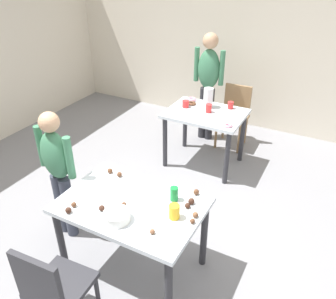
{
  "coord_description": "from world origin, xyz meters",
  "views": [
    {
      "loc": [
        1.27,
        -2.03,
        2.53
      ],
      "look_at": [
        -0.04,
        0.44,
        0.9
      ],
      "focal_mm": 36.96,
      "sensor_mm": 36.0,
      "label": 1
    }
  ],
  "objects": [
    {
      "name": "cup_far_2",
      "position": [
        -0.47,
        1.73,
        0.8
      ],
      "size": [
        0.09,
        0.09,
        0.09
      ],
      "primitive_type": "cylinder",
      "color": "red",
      "rests_on": "dining_table_far"
    },
    {
      "name": "cake_ball_0",
      "position": [
        -0.39,
        -0.56,
        0.77
      ],
      "size": [
        0.05,
        0.05,
        0.05
      ],
      "primitive_type": "sphere",
      "color": "#3D2319",
      "rests_on": "dining_table_near"
    },
    {
      "name": "soda_can",
      "position": [
        0.26,
        -0.03,
        0.81
      ],
      "size": [
        0.07,
        0.07,
        0.12
      ],
      "primitive_type": "cylinder",
      "color": "#198438",
      "rests_on": "dining_table_near"
    },
    {
      "name": "cake_ball_5",
      "position": [
        0.3,
        -0.45,
        0.77
      ],
      "size": [
        0.04,
        0.04,
        0.04
      ],
      "primitive_type": "sphere",
      "color": "brown",
      "rests_on": "dining_table_near"
    },
    {
      "name": "person_girl_near",
      "position": [
        -0.88,
        -0.15,
        0.79
      ],
      "size": [
        0.45,
        0.23,
        1.34
      ],
      "color": "#383D4C",
      "rests_on": "ground_plane"
    },
    {
      "name": "donut_far_0",
      "position": [
        -0.44,
        1.85,
        0.77
      ],
      "size": [
        0.11,
        0.11,
        0.03
      ],
      "primitive_type": "torus",
      "color": "brown",
      "rests_on": "dining_table_far"
    },
    {
      "name": "ground_plane",
      "position": [
        0.0,
        0.0,
        0.0
      ],
      "size": [
        6.4,
        6.4,
        0.0
      ],
      "primitive_type": "plane",
      "color": "gray"
    },
    {
      "name": "donut_far_2",
      "position": [
        -0.5,
        1.98,
        0.77
      ],
      "size": [
        0.12,
        0.12,
        0.04
      ],
      "primitive_type": "torus",
      "color": "pink",
      "rests_on": "dining_table_far"
    },
    {
      "name": "chair_far_table",
      "position": [
        -0.02,
        2.43,
        0.5
      ],
      "size": [
        0.41,
        0.41,
        0.87
      ],
      "color": "olive",
      "rests_on": "ground_plane"
    },
    {
      "name": "cake_ball_2",
      "position": [
        0.39,
        0.12,
        0.77
      ],
      "size": [
        0.05,
        0.05,
        0.05
      ],
      "primitive_type": "sphere",
      "color": "brown",
      "rests_on": "dining_table_near"
    },
    {
      "name": "cake_ball_6",
      "position": [
        0.41,
        -0.01,
        0.78
      ],
      "size": [
        0.05,
        0.05,
        0.05
      ],
      "primitive_type": "sphere",
      "color": "#3D2319",
      "rests_on": "dining_table_near"
    },
    {
      "name": "cake_ball_3",
      "position": [
        -0.32,
        0.03,
        0.77
      ],
      "size": [
        0.05,
        0.05,
        0.05
      ],
      "primitive_type": "sphere",
      "color": "brown",
      "rests_on": "dining_table_near"
    },
    {
      "name": "cake_ball_11",
      "position": [
        0.5,
        -0.14,
        0.77
      ],
      "size": [
        0.05,
        0.05,
        0.05
      ],
      "primitive_type": "sphere",
      "color": "brown",
      "rests_on": "dining_table_near"
    },
    {
      "name": "fork_near",
      "position": [
        -0.4,
        -0.25,
        0.75
      ],
      "size": [
        0.17,
        0.02,
        0.01
      ],
      "primitive_type": "cube",
      "color": "silver",
      "rests_on": "dining_table_near"
    },
    {
      "name": "cup_far_1",
      "position": [
        0.05,
        1.96,
        0.8
      ],
      "size": [
        0.07,
        0.07,
        0.09
      ],
      "primitive_type": "cylinder",
      "color": "red",
      "rests_on": "dining_table_far"
    },
    {
      "name": "cake_ball_9",
      "position": [
        -0.4,
        -0.48,
        0.77
      ],
      "size": [
        0.04,
        0.04,
        0.04
      ],
      "primitive_type": "sphere",
      "color": "brown",
      "rests_on": "dining_table_near"
    },
    {
      "name": "cake_ball_7",
      "position": [
        -0.43,
        0.04,
        0.77
      ],
      "size": [
        0.05,
        0.05,
        0.05
      ],
      "primitive_type": "sphere",
      "color": "brown",
      "rests_on": "dining_table_near"
    },
    {
      "name": "cup_near_0",
      "position": [
        0.36,
        -0.22,
        0.81
      ],
      "size": [
        0.08,
        0.08,
        0.12
      ],
      "primitive_type": "cylinder",
      "color": "yellow",
      "rests_on": "dining_table_near"
    },
    {
      "name": "dining_table_near",
      "position": [
        -0.02,
        -0.23,
        0.65
      ],
      "size": [
        1.16,
        0.79,
        0.75
      ],
      "color": "silver",
      "rests_on": "ground_plane"
    },
    {
      "name": "cake_ball_8",
      "position": [
        -0.05,
        -0.29,
        0.77
      ],
      "size": [
        0.04,
        0.04,
        0.04
      ],
      "primitive_type": "sphere",
      "color": "brown",
      "rests_on": "dining_table_near"
    },
    {
      "name": "mixing_bowl",
      "position": [
        -0.01,
        -0.45,
        0.79
      ],
      "size": [
        0.2,
        0.2,
        0.08
      ],
      "primitive_type": "cylinder",
      "color": "white",
      "rests_on": "dining_table_near"
    },
    {
      "name": "dining_table_far",
      "position": [
        -0.18,
        1.71,
        0.63
      ],
      "size": [
        0.96,
        0.72,
        0.75
      ],
      "color": "silver",
      "rests_on": "ground_plane"
    },
    {
      "name": "cake_ball_1",
      "position": [
        0.51,
        -0.21,
        0.77
      ],
      "size": [
        0.04,
        0.04,
        0.04
      ],
      "primitive_type": "sphere",
      "color": "brown",
      "rests_on": "dining_table_near"
    },
    {
      "name": "wall_back",
      "position": [
        0.0,
        3.2,
        1.3
      ],
      "size": [
        6.4,
        0.1,
        2.6
      ],
      "primitive_type": "cube",
      "color": "beige",
      "rests_on": "ground_plane"
    },
    {
      "name": "cake_ball_10",
      "position": [
        0.4,
        -0.07,
        0.77
      ],
      "size": [
        0.04,
        0.04,
        0.04
      ],
      "primitive_type": "sphere",
      "color": "#3D2319",
      "rests_on": "dining_table_near"
    },
    {
      "name": "cup_far_0",
      "position": [
        -0.15,
        1.72,
        0.8
      ],
      "size": [
        0.08,
        0.08,
        0.11
      ],
      "primitive_type": "cylinder",
      "color": "red",
      "rests_on": "dining_table_far"
    },
    {
      "name": "donut_far_1",
      "position": [
        0.2,
        1.45,
        0.77
      ],
      "size": [
        0.1,
        0.1,
        0.03
      ],
      "primitive_type": "torus",
      "color": "pink",
      "rests_on": "dining_table_far"
    },
    {
      "name": "person_adult_far",
      "position": [
        -0.44,
        2.4,
        0.94
      ],
      "size": [
        0.45,
        0.21,
        1.57
      ],
      "color": "#28282D",
      "rests_on": "ground_plane"
    },
    {
      "name": "cake_ball_4",
      "position": [
        -0.18,
        -0.42,
        0.77
      ],
      "size": [
        0.05,
        0.05,
        0.05
      ],
      "primitive_type": "sphere",
      "color": "#3D2319",
      "rests_on": "dining_table_near"
    },
    {
      "name": "chair_near_table",
      "position": [
        -0.19,
        -1.0,
        0.5
      ],
      "size": [
        0.42,
        0.42,
        0.87
      ],
      "color": "#2D2D33",
      "rests_on": "ground_plane"
    },
    {
      "name": "pitcher_far",
      "position": [
        -0.22,
        1.87,
        0.88
      ],
      "size": [
        0.12,
        0.12,
        0.25
      ],
      "primitive_type": "cylinder",
      "color": "white",
      "rests_on": "dining_table_far"
    }
  ]
}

